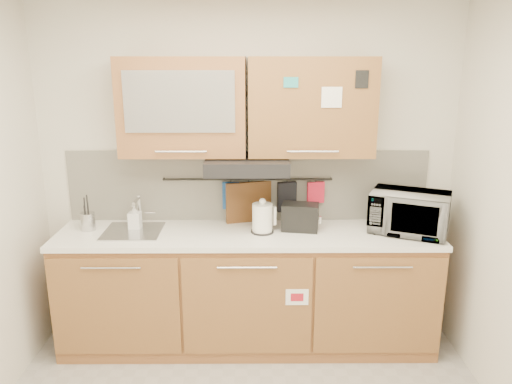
{
  "coord_description": "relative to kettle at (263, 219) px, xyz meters",
  "views": [
    {
      "loc": [
        0.04,
        -2.3,
        2.18
      ],
      "look_at": [
        0.06,
        1.05,
        1.27
      ],
      "focal_mm": 35.0,
      "sensor_mm": 36.0,
      "label": 1
    }
  ],
  "objects": [
    {
      "name": "wall_back",
      "position": [
        -0.11,
        0.31,
        0.28
      ],
      "size": [
        3.2,
        0.0,
        3.2
      ],
      "primitive_type": "plane",
      "rotation": [
        1.57,
        0.0,
        0.0
      ],
      "color": "silver",
      "rests_on": "ground"
    },
    {
      "name": "base_cabinet",
      "position": [
        -0.11,
        0.01,
        -0.62
      ],
      "size": [
        2.8,
        0.64,
        0.88
      ],
      "color": "#9B6637",
      "rests_on": "floor"
    },
    {
      "name": "countertop",
      "position": [
        -0.11,
        0.0,
        -0.12
      ],
      "size": [
        2.82,
        0.62,
        0.04
      ],
      "primitive_type": "cube",
      "color": "white",
      "rests_on": "base_cabinet"
    },
    {
      "name": "backsplash",
      "position": [
        -0.11,
        0.3,
        0.18
      ],
      "size": [
        2.8,
        0.02,
        0.56
      ],
      "primitive_type": "cube",
      "color": "silver",
      "rests_on": "countertop"
    },
    {
      "name": "upper_cabinets",
      "position": [
        -0.12,
        0.14,
        0.81
      ],
      "size": [
        1.82,
        0.37,
        0.7
      ],
      "color": "#9B6637",
      "rests_on": "wall_back"
    },
    {
      "name": "range_hood",
      "position": [
        -0.11,
        0.06,
        0.4
      ],
      "size": [
        0.6,
        0.46,
        0.1
      ],
      "primitive_type": "cube",
      "color": "black",
      "rests_on": "upper_cabinets"
    },
    {
      "name": "sink",
      "position": [
        -0.96,
        0.02,
        -0.1
      ],
      "size": [
        0.42,
        0.4,
        0.26
      ],
      "color": "silver",
      "rests_on": "countertop"
    },
    {
      "name": "utensil_rail",
      "position": [
        -0.11,
        0.26,
        0.24
      ],
      "size": [
        1.3,
        0.02,
        0.02
      ],
      "primitive_type": "cylinder",
      "rotation": [
        0.0,
        1.57,
        0.0
      ],
      "color": "black",
      "rests_on": "backsplash"
    },
    {
      "name": "utensil_crock",
      "position": [
        -1.31,
        0.06,
        -0.03
      ],
      "size": [
        0.14,
        0.14,
        0.27
      ],
      "rotation": [
        0.0,
        0.0,
        -0.32
      ],
      "color": "#B4B5B9",
      "rests_on": "countertop"
    },
    {
      "name": "kettle",
      "position": [
        0.0,
        0.0,
        0.0
      ],
      "size": [
        0.2,
        0.19,
        0.26
      ],
      "rotation": [
        0.0,
        0.0,
        0.31
      ],
      "color": "white",
      "rests_on": "countertop"
    },
    {
      "name": "toaster",
      "position": [
        0.28,
        0.05,
        -0.0
      ],
      "size": [
        0.29,
        0.2,
        0.2
      ],
      "rotation": [
        0.0,
        0.0,
        -0.17
      ],
      "color": "black",
      "rests_on": "countertop"
    },
    {
      "name": "microwave",
      "position": [
        1.08,
        0.0,
        0.05
      ],
      "size": [
        0.65,
        0.56,
        0.3
      ],
      "primitive_type": "imported",
      "rotation": [
        0.0,
        0.0,
        -0.42
      ],
      "color": "#999999",
      "rests_on": "countertop"
    },
    {
      "name": "soap_bottle",
      "position": [
        -0.96,
        0.08,
        -0.01
      ],
      "size": [
        0.09,
        0.09,
        0.2
      ],
      "primitive_type": "imported",
      "rotation": [
        0.0,
        0.0,
        -0.04
      ],
      "color": "#999999",
      "rests_on": "countertop"
    },
    {
      "name": "cutting_board",
      "position": [
        -0.1,
        0.25,
        -0.01
      ],
      "size": [
        0.35,
        0.12,
        0.44
      ],
      "primitive_type": "cube",
      "rotation": [
        0.0,
        0.0,
        0.28
      ],
      "color": "brown",
      "rests_on": "utensil_rail"
    },
    {
      "name": "oven_mitt",
      "position": [
        -0.24,
        0.25,
        0.11
      ],
      "size": [
        0.13,
        0.05,
        0.21
      ],
      "primitive_type": "cube",
      "rotation": [
        0.0,
        0.0,
        -0.1
      ],
      "color": "#204D94",
      "rests_on": "utensil_rail"
    },
    {
      "name": "dark_pouch",
      "position": [
        0.19,
        0.25,
        0.1
      ],
      "size": [
        0.15,
        0.08,
        0.23
      ],
      "primitive_type": "cube",
      "rotation": [
        0.0,
        0.0,
        0.24
      ],
      "color": "black",
      "rests_on": "utensil_rail"
    },
    {
      "name": "pot_holder",
      "position": [
        0.42,
        0.25,
        0.13
      ],
      "size": [
        0.14,
        0.05,
        0.17
      ],
      "primitive_type": "cube",
      "rotation": [
        0.0,
        0.0,
        0.24
      ],
      "color": "red",
      "rests_on": "utensil_rail"
    }
  ]
}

